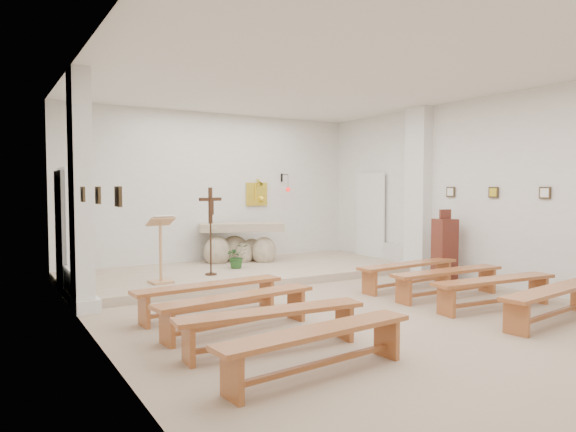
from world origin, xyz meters
TOP-DOWN VIEW (x-y plane):
  - ground at (0.00, 0.00)m, footprint 7.00×10.00m
  - wall_left at (-3.49, 0.00)m, footprint 0.02×10.00m
  - wall_right at (3.49, 0.00)m, footprint 0.02×10.00m
  - wall_back at (0.00, 4.99)m, footprint 7.00×0.02m
  - ceiling at (0.00, 0.00)m, footprint 7.00×10.00m
  - sanctuary_platform at (0.00, 3.50)m, footprint 6.98×3.00m
  - pilaster_left at (-3.37, 2.00)m, footprint 0.26×0.55m
  - pilaster_right at (3.37, 2.00)m, footprint 0.26×0.55m
  - gold_wall_relief at (1.05, 4.96)m, footprint 0.55×0.04m
  - sanctuary_lamp at (1.75, 4.71)m, footprint 0.11×0.36m
  - station_frame_left_front at (-3.47, -0.80)m, footprint 0.03×0.20m
  - station_frame_left_mid at (-3.47, 0.20)m, footprint 0.03×0.20m
  - station_frame_left_rear at (-3.47, 1.20)m, footprint 0.03×0.20m
  - station_frame_right_front at (3.47, -0.80)m, footprint 0.03×0.20m
  - station_frame_right_mid at (3.47, 0.20)m, footprint 0.03×0.20m
  - station_frame_right_rear at (3.47, 1.20)m, footprint 0.03×0.20m
  - radiator_left at (-3.43, 2.70)m, footprint 0.10×0.85m
  - radiator_right at (3.43, 2.70)m, footprint 0.10×0.85m
  - altar at (0.35, 4.41)m, footprint 1.97×1.34m
  - lectern at (-1.97, 2.76)m, footprint 0.45×0.39m
  - crucifix_stand at (-0.90, 3.10)m, footprint 0.49×0.22m
  - potted_plant at (-0.13, 3.59)m, footprint 0.46×0.40m
  - donation_pedestal at (3.10, 1.00)m, footprint 0.44×0.44m
  - bench_left_front at (-1.90, 0.74)m, footprint 2.21×0.51m
  - bench_right_front at (1.90, 0.74)m, footprint 2.21×0.48m
  - bench_left_second at (-1.90, -0.16)m, footprint 2.22×0.62m
  - bench_right_second at (1.90, -0.16)m, footprint 2.20×0.41m
  - bench_left_third at (-1.90, -1.05)m, footprint 2.21×0.51m
  - bench_right_third at (1.90, -1.05)m, footprint 2.21×0.54m
  - bench_left_fourth at (-1.90, -1.95)m, footprint 2.21×0.55m
  - bench_right_fourth at (1.90, -1.95)m, footprint 2.22×0.62m

SIDE VIEW (x-z plane):
  - ground at x=0.00m, z-range 0.00..0.00m
  - sanctuary_platform at x=0.00m, z-range 0.00..0.15m
  - radiator_left at x=-3.43m, z-range 0.01..0.53m
  - radiator_right at x=3.43m, z-range 0.01..0.53m
  - bench_left_front at x=-1.90m, z-range 0.12..0.58m
  - bench_right_front at x=1.90m, z-range 0.12..0.58m
  - bench_left_second at x=-1.90m, z-range 0.12..0.58m
  - bench_right_second at x=1.90m, z-range 0.12..0.58m
  - bench_left_third at x=-1.90m, z-range 0.12..0.58m
  - bench_right_third at x=1.90m, z-range 0.12..0.58m
  - bench_left_fourth at x=-1.90m, z-range 0.12..0.58m
  - bench_right_fourth at x=1.90m, z-range 0.12..0.58m
  - potted_plant at x=-0.13m, z-range 0.15..0.65m
  - altar at x=0.35m, z-range 0.04..0.99m
  - donation_pedestal at x=3.10m, z-range -0.08..1.30m
  - lectern at x=-1.97m, z-range 0.14..1.33m
  - crucifix_stand at x=-0.90m, z-range 0.28..1.94m
  - gold_wall_relief at x=1.05m, z-range 1.38..1.92m
  - station_frame_left_front at x=-3.47m, z-range 1.62..1.82m
  - station_frame_left_mid at x=-3.47m, z-range 1.62..1.82m
  - station_frame_left_rear at x=-3.47m, z-range 1.62..1.82m
  - station_frame_right_front at x=3.47m, z-range 1.62..1.82m
  - station_frame_right_mid at x=3.47m, z-range 1.62..1.82m
  - station_frame_right_rear at x=3.47m, z-range 1.62..1.82m
  - wall_left at x=-3.49m, z-range 0.00..3.50m
  - wall_right at x=3.49m, z-range 0.00..3.50m
  - wall_back at x=0.00m, z-range 0.00..3.50m
  - pilaster_left at x=-3.37m, z-range 0.00..3.50m
  - pilaster_right at x=3.37m, z-range 0.00..3.50m
  - sanctuary_lamp at x=1.75m, z-range 1.59..2.03m
  - ceiling at x=0.00m, z-range 3.48..3.50m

